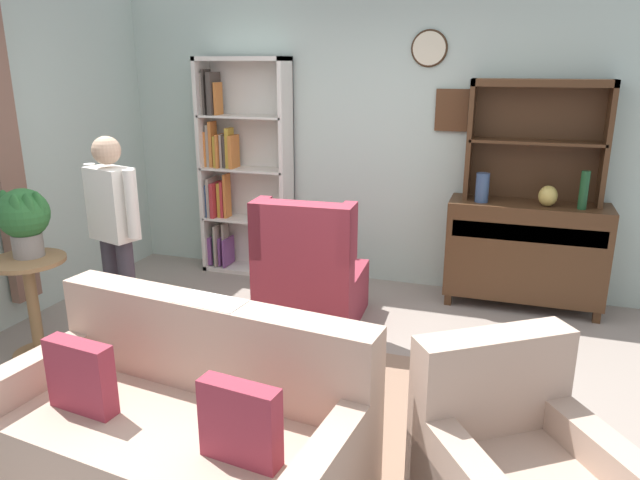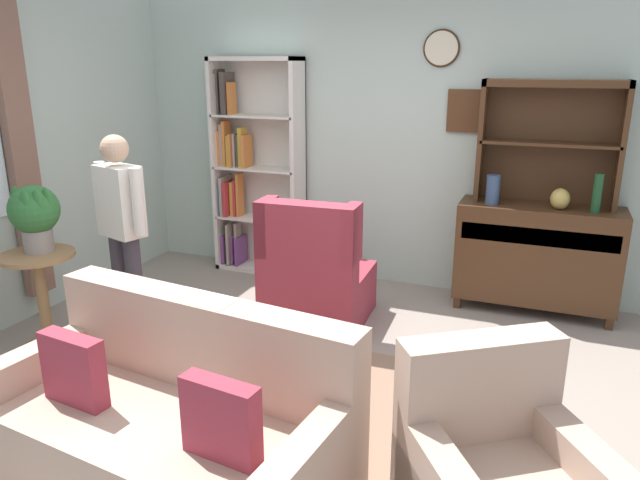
# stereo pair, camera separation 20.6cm
# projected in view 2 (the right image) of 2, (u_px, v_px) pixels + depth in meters

# --- Properties ---
(ground_plane) EXTENTS (5.40, 4.60, 0.02)m
(ground_plane) POSITION_uv_depth(u_px,v_px,m) (295.00, 384.00, 3.92)
(ground_plane) COLOR gray
(wall_back) EXTENTS (5.00, 0.09, 2.80)m
(wall_back) POSITION_uv_depth(u_px,v_px,m) (388.00, 135.00, 5.41)
(wall_back) COLOR #ADC1B7
(wall_back) RESTS_ON ground_plane
(area_rug) EXTENTS (2.31, 1.81, 0.01)m
(area_rug) POSITION_uv_depth(u_px,v_px,m) (305.00, 413.00, 3.58)
(area_rug) COLOR #846651
(area_rug) RESTS_ON ground_plane
(bookshelf) EXTENTS (0.90, 0.30, 2.10)m
(bookshelf) POSITION_uv_depth(u_px,v_px,m) (252.00, 169.00, 5.82)
(bookshelf) COLOR silver
(bookshelf) RESTS_ON ground_plane
(sideboard) EXTENTS (1.30, 0.45, 0.92)m
(sideboard) POSITION_uv_depth(u_px,v_px,m) (537.00, 254.00, 4.93)
(sideboard) COLOR #422816
(sideboard) RESTS_ON ground_plane
(sideboard_hutch) EXTENTS (1.10, 0.26, 1.00)m
(sideboard_hutch) POSITION_uv_depth(u_px,v_px,m) (551.00, 126.00, 4.73)
(sideboard_hutch) COLOR #422816
(sideboard_hutch) RESTS_ON sideboard
(vase_tall) EXTENTS (0.11, 0.11, 0.24)m
(vase_tall) POSITION_uv_depth(u_px,v_px,m) (493.00, 190.00, 4.85)
(vase_tall) COLOR #33476B
(vase_tall) RESTS_ON sideboard
(vase_round) EXTENTS (0.15, 0.15, 0.17)m
(vase_round) POSITION_uv_depth(u_px,v_px,m) (560.00, 199.00, 4.68)
(vase_round) COLOR tan
(vase_round) RESTS_ON sideboard
(bottle_wine) EXTENTS (0.07, 0.07, 0.31)m
(bottle_wine) POSITION_uv_depth(u_px,v_px,m) (597.00, 193.00, 4.55)
(bottle_wine) COLOR #194223
(bottle_wine) RESTS_ON sideboard
(couch_floral) EXTENTS (1.89, 1.05, 0.90)m
(couch_floral) POSITION_uv_depth(u_px,v_px,m) (172.00, 427.00, 2.92)
(couch_floral) COLOR tan
(couch_floral) RESTS_ON ground_plane
(wingback_chair) EXTENTS (0.82, 0.84, 1.05)m
(wingback_chair) POSITION_uv_depth(u_px,v_px,m) (315.00, 279.00, 4.72)
(wingback_chair) COLOR maroon
(wingback_chair) RESTS_ON ground_plane
(plant_stand) EXTENTS (0.52, 0.52, 0.74)m
(plant_stand) POSITION_uv_depth(u_px,v_px,m) (42.00, 291.00, 4.28)
(plant_stand) COLOR #997047
(plant_stand) RESTS_ON ground_plane
(potted_plant_large) EXTENTS (0.35, 0.35, 0.48)m
(potted_plant_large) POSITION_uv_depth(u_px,v_px,m) (34.00, 213.00, 4.16)
(potted_plant_large) COLOR gray
(potted_plant_large) RESTS_ON plant_stand
(potted_plant_small) EXTENTS (0.21, 0.21, 0.29)m
(potted_plant_small) POSITION_uv_depth(u_px,v_px,m) (74.00, 345.00, 4.07)
(potted_plant_small) COLOR beige
(potted_plant_small) RESTS_ON ground_plane
(person_reading) EXTENTS (0.52, 0.29, 1.56)m
(person_reading) POSITION_uv_depth(u_px,v_px,m) (122.00, 224.00, 4.33)
(person_reading) COLOR #38333D
(person_reading) RESTS_ON ground_plane
(coffee_table) EXTENTS (0.80, 0.50, 0.42)m
(coffee_table) POSITION_uv_depth(u_px,v_px,m) (251.00, 357.00, 3.52)
(coffee_table) COLOR #422816
(coffee_table) RESTS_ON ground_plane
(book_stack) EXTENTS (0.20, 0.15, 0.11)m
(book_stack) POSITION_uv_depth(u_px,v_px,m) (231.00, 341.00, 3.45)
(book_stack) COLOR #284C8C
(book_stack) RESTS_ON coffee_table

